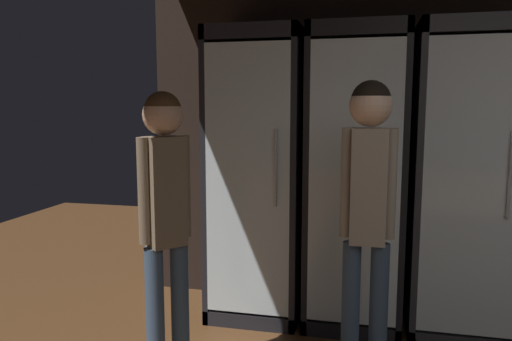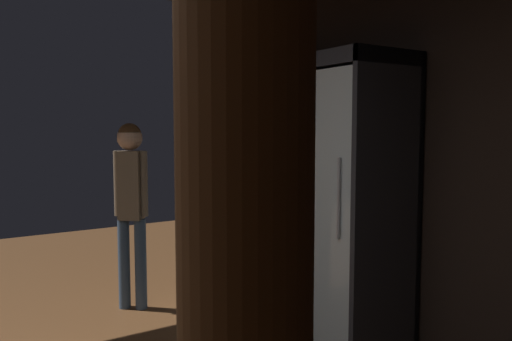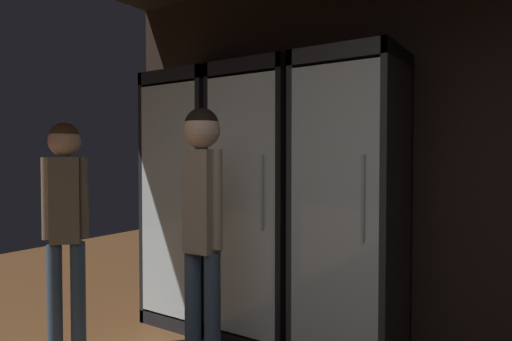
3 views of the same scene
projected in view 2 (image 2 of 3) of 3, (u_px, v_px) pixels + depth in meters
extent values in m
cube|color=black|center=(487.00, 153.00, 2.95)|extent=(6.00, 0.06, 2.80)
cube|color=black|center=(272.00, 185.00, 4.71)|extent=(0.64, 0.04, 2.04)
cube|color=black|center=(230.00, 183.00, 4.81)|extent=(0.04, 0.60, 2.04)
cube|color=black|center=(266.00, 190.00, 4.31)|extent=(0.04, 0.60, 2.04)
cube|color=black|center=(247.00, 78.00, 4.48)|extent=(0.64, 0.60, 0.10)
cube|color=black|center=(247.00, 291.00, 4.64)|extent=(0.64, 0.60, 0.10)
cube|color=white|center=(270.00, 185.00, 4.69)|extent=(0.56, 0.02, 1.80)
cube|color=silver|center=(219.00, 189.00, 4.40)|extent=(0.56, 0.02, 1.80)
cylinder|color=#B2B2B7|center=(227.00, 179.00, 4.22)|extent=(0.02, 0.02, 0.50)
cube|color=silver|center=(247.00, 283.00, 4.63)|extent=(0.54, 0.52, 0.02)
cylinder|color=#194723|center=(241.00, 268.00, 4.75)|extent=(0.08, 0.08, 0.20)
cylinder|color=#194723|center=(241.00, 254.00, 4.74)|extent=(0.02, 0.02, 0.07)
cylinder|color=beige|center=(241.00, 269.00, 4.75)|extent=(0.08, 0.08, 0.08)
cylinder|color=gray|center=(251.00, 277.00, 4.49)|extent=(0.07, 0.07, 0.18)
cylinder|color=gray|center=(251.00, 263.00, 4.48)|extent=(0.02, 0.02, 0.07)
cylinder|color=white|center=(251.00, 276.00, 4.49)|extent=(0.07, 0.07, 0.06)
cube|color=silver|center=(247.00, 236.00, 4.60)|extent=(0.54, 0.52, 0.02)
cylinder|color=black|center=(241.00, 220.00, 4.72)|extent=(0.08, 0.08, 0.22)
cylinder|color=black|center=(241.00, 203.00, 4.70)|extent=(0.03, 0.03, 0.10)
cylinder|color=tan|center=(241.00, 221.00, 4.72)|extent=(0.08, 0.08, 0.07)
cylinder|color=black|center=(252.00, 228.00, 4.45)|extent=(0.06, 0.06, 0.18)
cylinder|color=black|center=(252.00, 213.00, 4.44)|extent=(0.02, 0.02, 0.09)
cylinder|color=tan|center=(252.00, 231.00, 4.45)|extent=(0.07, 0.07, 0.05)
cube|color=silver|center=(247.00, 187.00, 4.56)|extent=(0.54, 0.52, 0.02)
cylinder|color=#194723|center=(240.00, 172.00, 4.67)|extent=(0.08, 0.08, 0.23)
cylinder|color=#194723|center=(240.00, 156.00, 4.66)|extent=(0.03, 0.03, 0.07)
cylinder|color=#B2332D|center=(240.00, 174.00, 4.68)|extent=(0.08, 0.08, 0.08)
cylinder|color=#9EAD99|center=(251.00, 175.00, 4.42)|extent=(0.07, 0.07, 0.22)
cylinder|color=#9EAD99|center=(251.00, 157.00, 4.41)|extent=(0.02, 0.02, 0.10)
cylinder|color=beige|center=(251.00, 177.00, 4.42)|extent=(0.07, 0.07, 0.06)
cube|color=silver|center=(247.00, 138.00, 4.52)|extent=(0.54, 0.52, 0.02)
cylinder|color=#194723|center=(239.00, 124.00, 4.69)|extent=(0.08, 0.08, 0.22)
cylinder|color=#194723|center=(239.00, 108.00, 4.67)|extent=(0.03, 0.03, 0.09)
cylinder|color=#2D2D33|center=(239.00, 126.00, 4.69)|extent=(0.08, 0.08, 0.08)
cylinder|color=brown|center=(246.00, 124.00, 4.51)|extent=(0.07, 0.07, 0.22)
cylinder|color=brown|center=(246.00, 107.00, 4.50)|extent=(0.02, 0.02, 0.09)
cylinder|color=tan|center=(246.00, 125.00, 4.51)|extent=(0.08, 0.08, 0.09)
cylinder|color=gray|center=(261.00, 125.00, 4.37)|extent=(0.07, 0.07, 0.21)
cylinder|color=gray|center=(261.00, 108.00, 4.36)|extent=(0.02, 0.02, 0.09)
cylinder|color=#B2332D|center=(261.00, 129.00, 4.37)|extent=(0.07, 0.07, 0.06)
cube|color=black|center=(320.00, 193.00, 4.14)|extent=(0.64, 0.04, 2.04)
cube|color=black|center=(271.00, 191.00, 4.24)|extent=(0.04, 0.60, 2.04)
cube|color=black|center=(317.00, 200.00, 3.73)|extent=(0.04, 0.60, 2.04)
cube|color=black|center=(293.00, 71.00, 3.90)|extent=(0.64, 0.60, 0.10)
cube|color=black|center=(292.00, 314.00, 4.07)|extent=(0.64, 0.60, 0.10)
cube|color=white|center=(317.00, 193.00, 4.12)|extent=(0.56, 0.02, 1.80)
cube|color=silver|center=(262.00, 198.00, 3.83)|extent=(0.56, 0.02, 1.80)
cylinder|color=#B2B2B7|center=(274.00, 187.00, 3.64)|extent=(0.02, 0.02, 0.50)
cube|color=silver|center=(292.00, 305.00, 4.06)|extent=(0.54, 0.52, 0.02)
cylinder|color=#194723|center=(278.00, 286.00, 4.19)|extent=(0.07, 0.07, 0.21)
cylinder|color=#194723|center=(278.00, 269.00, 4.18)|extent=(0.02, 0.02, 0.08)
cylinder|color=#B2332D|center=(278.00, 290.00, 4.19)|extent=(0.07, 0.07, 0.07)
cylinder|color=gray|center=(290.00, 291.00, 4.05)|extent=(0.08, 0.08, 0.22)
cylinder|color=gray|center=(290.00, 273.00, 4.04)|extent=(0.03, 0.03, 0.08)
cylinder|color=#B2332D|center=(290.00, 291.00, 4.05)|extent=(0.08, 0.08, 0.08)
cylinder|color=black|center=(306.00, 299.00, 3.89)|extent=(0.06, 0.06, 0.21)
cylinder|color=black|center=(306.00, 281.00, 3.87)|extent=(0.02, 0.02, 0.07)
cylinder|color=white|center=(306.00, 302.00, 3.89)|extent=(0.07, 0.07, 0.06)
cube|color=silver|center=(292.00, 233.00, 4.01)|extent=(0.54, 0.52, 0.02)
cylinder|color=#336B38|center=(275.00, 216.00, 4.13)|extent=(0.06, 0.06, 0.21)
cylinder|color=#336B38|center=(275.00, 199.00, 4.12)|extent=(0.02, 0.02, 0.08)
cylinder|color=#B2332D|center=(275.00, 218.00, 4.13)|extent=(0.06, 0.06, 0.06)
cylinder|color=#194723|center=(287.00, 220.00, 3.98)|extent=(0.07, 0.07, 0.20)
cylinder|color=#194723|center=(287.00, 203.00, 3.97)|extent=(0.02, 0.02, 0.07)
cylinder|color=tan|center=(287.00, 222.00, 3.98)|extent=(0.07, 0.07, 0.05)
cylinder|color=brown|center=(304.00, 221.00, 3.84)|extent=(0.08, 0.08, 0.23)
cylinder|color=brown|center=(304.00, 200.00, 3.83)|extent=(0.03, 0.03, 0.10)
cylinder|color=#2D2D33|center=(304.00, 223.00, 3.85)|extent=(0.08, 0.08, 0.08)
cube|color=silver|center=(293.00, 158.00, 3.96)|extent=(0.54, 0.52, 0.02)
cylinder|color=black|center=(283.00, 143.00, 4.08)|extent=(0.08, 0.08, 0.21)
cylinder|color=black|center=(283.00, 124.00, 4.06)|extent=(0.03, 0.03, 0.09)
cylinder|color=beige|center=(283.00, 145.00, 4.08)|extent=(0.08, 0.08, 0.06)
cylinder|color=#336B38|center=(308.00, 143.00, 3.87)|extent=(0.07, 0.07, 0.23)
cylinder|color=#336B38|center=(308.00, 122.00, 3.86)|extent=(0.02, 0.02, 0.08)
cylinder|color=#B2332D|center=(308.00, 145.00, 3.87)|extent=(0.08, 0.08, 0.08)
cube|color=#2B2B30|center=(383.00, 203.00, 3.56)|extent=(0.64, 0.04, 2.04)
cube|color=#2B2B30|center=(324.00, 201.00, 3.66)|extent=(0.04, 0.60, 2.04)
cube|color=#2B2B30|center=(388.00, 213.00, 3.16)|extent=(0.04, 0.60, 2.04)
cube|color=#2B2B30|center=(356.00, 61.00, 3.33)|extent=(0.64, 0.60, 0.10)
cube|color=white|center=(380.00, 203.00, 3.55)|extent=(0.56, 0.02, 1.80)
cube|color=silver|center=(321.00, 210.00, 3.25)|extent=(0.56, 0.02, 1.80)
cylinder|color=#B2B2B7|center=(339.00, 198.00, 3.07)|extent=(0.02, 0.02, 0.50)
cube|color=silver|center=(352.00, 335.00, 3.49)|extent=(0.54, 0.52, 0.02)
cylinder|color=#9EAD99|center=(340.00, 314.00, 3.59)|extent=(0.07, 0.07, 0.20)
cylinder|color=#9EAD99|center=(340.00, 294.00, 3.57)|extent=(0.02, 0.02, 0.09)
cylinder|color=#B2332D|center=(340.00, 317.00, 3.59)|extent=(0.07, 0.07, 0.07)
cylinder|color=#9EAD99|center=(372.00, 326.00, 3.39)|extent=(0.07, 0.07, 0.18)
cylinder|color=#9EAD99|center=(372.00, 307.00, 3.38)|extent=(0.02, 0.02, 0.09)
cylinder|color=tan|center=(372.00, 328.00, 3.39)|extent=(0.08, 0.08, 0.07)
cube|color=silver|center=(353.00, 250.00, 3.44)|extent=(0.54, 0.52, 0.02)
cylinder|color=#194723|center=(334.00, 228.00, 3.59)|extent=(0.07, 0.07, 0.23)
cylinder|color=#194723|center=(335.00, 207.00, 3.58)|extent=(0.03, 0.03, 0.06)
cylinder|color=#B2332D|center=(334.00, 231.00, 3.59)|extent=(0.07, 0.07, 0.09)
cylinder|color=#194723|center=(352.00, 232.00, 3.50)|extent=(0.08, 0.08, 0.21)
cylinder|color=#194723|center=(352.00, 212.00, 3.49)|extent=(0.02, 0.02, 0.07)
cylinder|color=#2D2D33|center=(352.00, 235.00, 3.50)|extent=(0.08, 0.08, 0.06)
cylinder|color=#9EAD99|center=(365.00, 235.00, 3.40)|extent=(0.07, 0.07, 0.21)
cylinder|color=#9EAD99|center=(365.00, 213.00, 3.39)|extent=(0.02, 0.02, 0.09)
cylinder|color=#2D2D33|center=(365.00, 236.00, 3.40)|extent=(0.07, 0.07, 0.07)
cylinder|color=gray|center=(380.00, 239.00, 3.27)|extent=(0.07, 0.07, 0.21)
cylinder|color=gray|center=(380.00, 219.00, 3.26)|extent=(0.02, 0.02, 0.07)
cylinder|color=beige|center=(379.00, 244.00, 3.27)|extent=(0.08, 0.08, 0.08)
cube|color=silver|center=(354.00, 163.00, 3.39)|extent=(0.54, 0.52, 0.02)
cylinder|color=black|center=(340.00, 147.00, 3.49)|extent=(0.07, 0.07, 0.19)
cylinder|color=black|center=(341.00, 126.00, 3.48)|extent=(0.03, 0.03, 0.10)
cylinder|color=#2D2D33|center=(340.00, 147.00, 3.49)|extent=(0.07, 0.07, 0.08)
cylinder|color=#9EAD99|center=(365.00, 146.00, 3.23)|extent=(0.06, 0.06, 0.23)
cylinder|color=#9EAD99|center=(366.00, 121.00, 3.22)|extent=(0.02, 0.02, 0.10)
cylinder|color=beige|center=(365.00, 146.00, 3.23)|extent=(0.07, 0.07, 0.08)
cylinder|color=#384C66|center=(204.00, 289.00, 3.60)|extent=(0.10, 0.10, 0.80)
cylinder|color=#384C66|center=(214.00, 295.00, 3.48)|extent=(0.10, 0.10, 0.80)
cube|color=gray|center=(208.00, 193.00, 3.48)|extent=(0.18, 0.15, 0.60)
cylinder|color=gray|center=(200.00, 189.00, 3.57)|extent=(0.06, 0.06, 0.57)
cylinder|color=gray|center=(216.00, 192.00, 3.38)|extent=(0.06, 0.06, 0.57)
sphere|color=beige|center=(207.00, 133.00, 3.44)|extent=(0.22, 0.22, 0.22)
sphere|color=black|center=(207.00, 129.00, 3.44)|extent=(0.20, 0.20, 0.20)
cylinder|color=#384C66|center=(124.00, 264.00, 4.32)|extent=(0.10, 0.10, 0.77)
cylinder|color=#384C66|center=(141.00, 264.00, 4.30)|extent=(0.10, 0.10, 0.77)
cube|color=#72604C|center=(131.00, 185.00, 4.25)|extent=(0.24, 0.24, 0.58)
cylinder|color=#72604C|center=(117.00, 183.00, 4.27)|extent=(0.06, 0.06, 0.55)
cylinder|color=#72604C|center=(144.00, 184.00, 4.23)|extent=(0.06, 0.06, 0.55)
sphere|color=tan|center=(130.00, 138.00, 4.22)|extent=(0.21, 0.21, 0.21)
sphere|color=#472D19|center=(130.00, 135.00, 4.21)|extent=(0.19, 0.19, 0.19)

